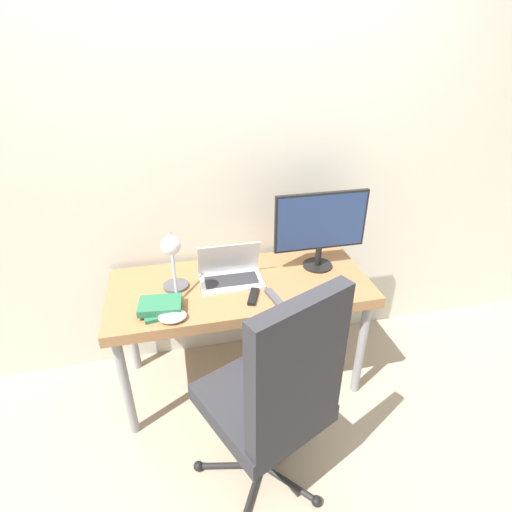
% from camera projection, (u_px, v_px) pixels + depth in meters
% --- Properties ---
extents(ground_plane, '(12.00, 12.00, 0.00)m').
position_uv_depth(ground_plane, '(253.00, 417.00, 2.30)').
color(ground_plane, tan).
extents(wall_back, '(8.00, 0.05, 2.60)m').
position_uv_depth(wall_back, '(226.00, 162.00, 2.25)').
color(wall_back, beige).
rests_on(wall_back, ground_plane).
extents(desk, '(1.43, 0.62, 0.72)m').
position_uv_depth(desk, '(240.00, 294.00, 2.24)').
color(desk, '#996B42').
rests_on(desk, ground_plane).
extents(laptop, '(0.34, 0.21, 0.22)m').
position_uv_depth(laptop, '(231.00, 274.00, 2.21)').
color(laptop, silver).
rests_on(laptop, desk).
extents(monitor, '(0.54, 0.17, 0.46)m').
position_uv_depth(monitor, '(321.00, 225.00, 2.25)').
color(monitor, black).
rests_on(monitor, desk).
extents(desk_lamp, '(0.14, 0.26, 0.38)m').
position_uv_depth(desk_lamp, '(172.00, 257.00, 1.97)').
color(desk_lamp, '#4C4C51').
rests_on(desk_lamp, desk).
extents(office_chair, '(0.65, 0.66, 1.16)m').
position_uv_depth(office_chair, '(276.00, 394.00, 1.66)').
color(office_chair, black).
rests_on(office_chair, ground_plane).
extents(book_stack, '(0.22, 0.18, 0.06)m').
position_uv_depth(book_stack, '(160.00, 307.00, 1.97)').
color(book_stack, '#286B47').
rests_on(book_stack, desk).
extents(tv_remote, '(0.08, 0.17, 0.02)m').
position_uv_depth(tv_remote, '(275.00, 298.00, 2.07)').
color(tv_remote, '#4C4C51').
rests_on(tv_remote, desk).
extents(media_remote, '(0.09, 0.15, 0.02)m').
position_uv_depth(media_remote, '(253.00, 296.00, 2.08)').
color(media_remote, black).
rests_on(media_remote, desk).
extents(game_controller, '(0.14, 0.11, 0.04)m').
position_uv_depth(game_controller, '(172.00, 316.00, 1.92)').
color(game_controller, white).
rests_on(game_controller, desk).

